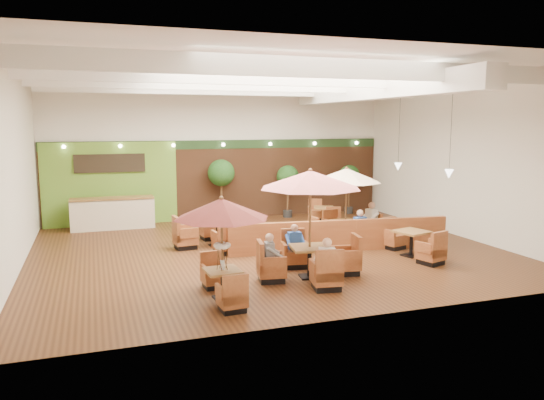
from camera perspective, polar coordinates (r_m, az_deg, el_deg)
name	(u,v)px	position (r m, az deg, el deg)	size (l,w,h in m)	color
room	(263,132)	(17.26, -0.94, 7.33)	(14.04, 14.00, 5.52)	#381E0F
service_counter	(113,213)	(20.59, -16.76, -1.38)	(3.00, 0.75, 1.18)	beige
booth_divider	(341,236)	(16.46, 7.39, -3.82)	(6.99, 0.18, 0.97)	brown
table_0	(222,221)	(11.75, -5.43, -2.31)	(2.15, 2.29, 2.34)	brown
table_1	(310,204)	(13.32, 4.12, -0.47)	(2.82, 2.82, 2.81)	brown
table_2	(346,191)	(17.54, 7.99, 1.00)	(2.49, 2.49, 2.51)	brown
table_3	(209,232)	(17.01, -6.77, -3.48)	(1.93, 2.83, 1.60)	brown
table_4	(411,244)	(16.28, 14.74, -4.57)	(1.08, 2.72, 0.97)	brown
table_5	(324,216)	(20.80, 5.59, -1.70)	(0.99, 2.42, 0.85)	brown
topiary_0	(221,175)	(21.17, -5.49, 2.66)	(1.07, 1.07, 2.49)	black
topiary_1	(288,179)	(22.02, 1.70, 2.30)	(0.94, 0.94, 2.18)	black
topiary_2	(349,177)	(23.17, 8.30, 2.41)	(0.91, 0.91, 2.12)	black
diner_0	(327,258)	(12.63, 5.89, -6.24)	(0.44, 0.40, 0.80)	white
diner_1	(295,241)	(14.48, 2.48, -4.43)	(0.37, 0.30, 0.73)	#2753AC
diner_2	(271,252)	(13.19, -0.07, -5.63)	(0.35, 0.40, 0.77)	slate
diner_3	(359,225)	(16.89, 9.32, -2.63)	(0.42, 0.37, 0.78)	#2753AC
diner_4	(370,217)	(18.11, 10.51, -1.85)	(0.37, 0.43, 0.84)	white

